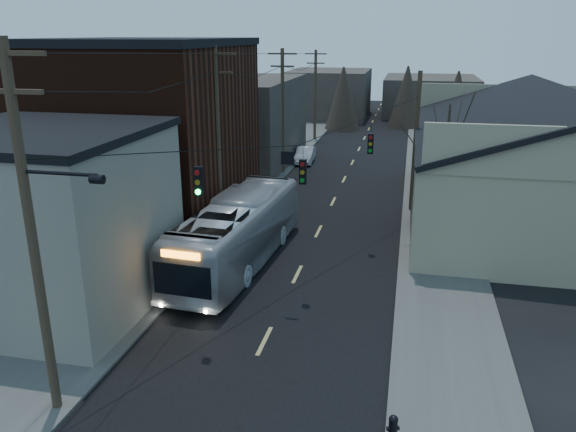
% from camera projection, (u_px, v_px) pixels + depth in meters
% --- Properties ---
extents(road_surface, '(9.00, 110.00, 0.02)m').
position_uv_depth(road_surface, '(341.00, 186.00, 40.61)').
color(road_surface, black).
rests_on(road_surface, ground).
extents(sidewalk_left, '(4.00, 110.00, 0.12)m').
position_uv_depth(sidewalk_left, '(254.00, 181.00, 41.91)').
color(sidewalk_left, '#474744').
rests_on(sidewalk_left, ground).
extents(sidewalk_right, '(4.00, 110.00, 0.12)m').
position_uv_depth(sidewalk_right, '(433.00, 190.00, 39.29)').
color(sidewalk_right, '#474744').
rests_on(sidewalk_right, ground).
extents(building_clapboard, '(8.00, 8.00, 7.00)m').
position_uv_depth(building_clapboard, '(46.00, 223.00, 21.84)').
color(building_clapboard, slate).
rests_on(building_clapboard, ground).
extents(building_brick, '(10.00, 12.00, 10.00)m').
position_uv_depth(building_brick, '(146.00, 136.00, 31.80)').
color(building_brick, black).
rests_on(building_brick, ground).
extents(building_left_far, '(9.00, 14.00, 7.00)m').
position_uv_depth(building_left_far, '(238.00, 121.00, 47.02)').
color(building_left_far, '#37312C').
rests_on(building_left_far, ground).
extents(warehouse, '(16.16, 20.60, 7.73)m').
position_uv_depth(warehouse, '(554.00, 175.00, 32.51)').
color(warehouse, gray).
rests_on(warehouse, ground).
extents(building_far_left, '(10.00, 12.00, 6.00)m').
position_uv_depth(building_far_left, '(329.00, 94.00, 73.41)').
color(building_far_left, '#37312C').
rests_on(building_far_left, ground).
extents(building_far_right, '(12.00, 14.00, 5.00)m').
position_uv_depth(building_far_right, '(430.00, 96.00, 75.58)').
color(building_far_right, '#37312C').
rests_on(building_far_right, ground).
extents(bare_tree, '(0.40, 0.40, 7.20)m').
position_uv_depth(bare_tree, '(444.00, 175.00, 28.90)').
color(bare_tree, black).
rests_on(bare_tree, ground).
extents(utility_lines, '(11.24, 45.28, 10.50)m').
position_uv_depth(utility_lines, '(280.00, 129.00, 34.27)').
color(utility_lines, '#382B1E').
rests_on(utility_lines, ground).
extents(bus, '(3.56, 11.86, 3.26)m').
position_uv_depth(bus, '(238.00, 232.00, 26.41)').
color(bus, '#A6ABB2').
rests_on(bus, ground).
extents(parked_car, '(1.59, 4.06, 1.32)m').
position_uv_depth(parked_car, '(305.00, 155.00, 47.83)').
color(parked_car, '#B5B8BD').
rests_on(parked_car, ground).
extents(fire_hydrant, '(0.37, 0.26, 0.75)m').
position_uv_depth(fire_hydrant, '(393.00, 427.00, 15.02)').
color(fire_hydrant, black).
rests_on(fire_hydrant, sidewalk_right).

